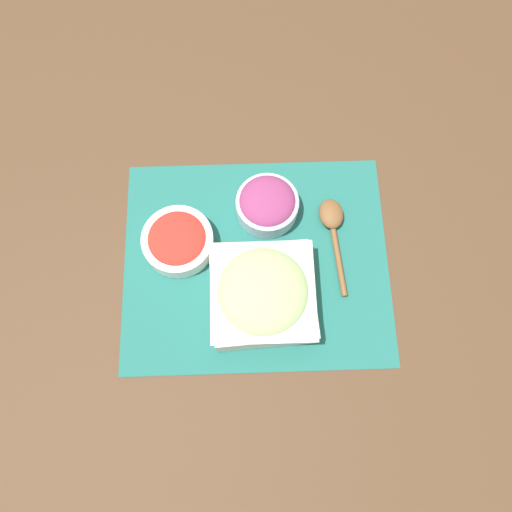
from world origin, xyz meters
The scene contains 6 objects.
ground_plane centered at (0.00, 0.00, 0.00)m, with size 3.00×3.00×0.00m, color #513823.
placemat centered at (0.00, 0.00, 0.00)m, with size 0.52×0.43×0.00m.
onion_bowl centered at (-0.03, -0.11, 0.04)m, with size 0.12×0.12×0.07m.
tomato_bowl centered at (0.15, -0.04, 0.03)m, with size 0.14×0.14×0.05m.
cucumber_bowl centered at (-0.01, 0.08, 0.05)m, with size 0.20×0.20×0.09m.
wooden_spoon centered at (-0.16, -0.07, 0.02)m, with size 0.05×0.21×0.03m.
Camera 1 is at (0.01, 0.30, 0.94)m, focal length 35.00 mm.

